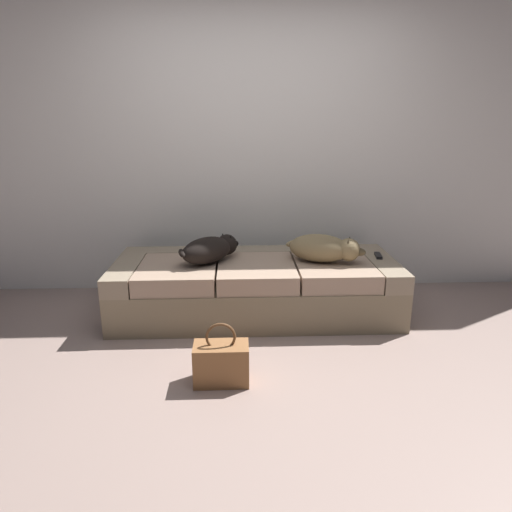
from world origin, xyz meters
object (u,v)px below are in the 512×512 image
Objects in this scene: dog_tan at (324,248)px; couch at (256,287)px; dog_dark at (210,249)px; handbag at (221,363)px; tv_remote at (378,256)px.

couch is at bearing 173.34° from dog_tan.
couch is 3.61× the size of dog_tan.
dog_dark is 1.07m from handbag.
tv_remote is 0.40× the size of handbag.
tv_remote reaches higher than couch.
tv_remote is at bearing 13.60° from dog_tan.
dog_dark is 1.32× the size of handbag.
tv_remote is at bearing 40.99° from handbag.
handbag is at bearing -83.97° from dog_dark.
handbag is (-0.76, -0.95, -0.42)m from dog_tan.
dog_tan reaches higher than dog_dark.
tv_remote is at bearing 2.93° from couch.
couch is 14.54× the size of tv_remote.
dog_dark reaches higher than handbag.
couch is 1.01m from tv_remote.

